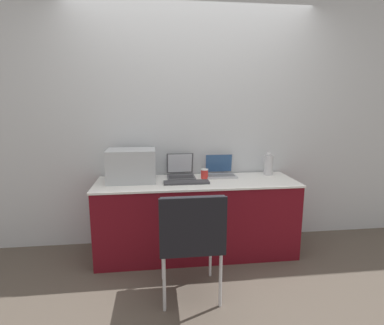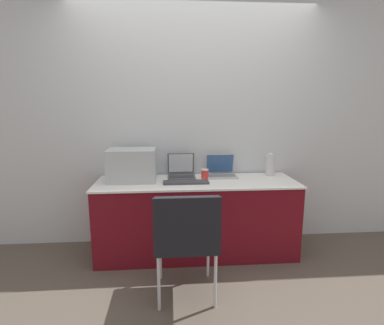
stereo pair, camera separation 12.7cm
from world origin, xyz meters
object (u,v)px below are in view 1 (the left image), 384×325
chair (191,234)px  laptop_right (220,171)px  coffee_cup (205,174)px  printer (132,164)px  metal_pitcher (268,164)px  laptop_left (181,172)px  external_keyboard (186,182)px

chair → laptop_right: bearing=66.3°
laptop_right → coffee_cup: bearing=-152.8°
printer → metal_pitcher: (1.43, 0.11, -0.06)m
printer → laptop_right: (0.90, 0.12, -0.12)m
laptop_left → external_keyboard: (0.03, -0.26, -0.04)m
printer → laptop_right: bearing=7.8°
external_keyboard → laptop_left: bearing=97.4°
printer → metal_pitcher: bearing=4.6°
laptop_left → coffee_cup: laptop_left is taller
metal_pitcher → chair: 1.38m
coffee_cup → metal_pitcher: metal_pitcher is taller
laptop_right → coffee_cup: 0.20m
printer → coffee_cup: size_ratio=4.76×
printer → external_keyboard: printer is taller
metal_pitcher → chair: bearing=-134.8°
printer → chair: 1.03m
coffee_cup → metal_pitcher: size_ratio=0.39×
laptop_left → laptop_right: laptop_left is taller
metal_pitcher → laptop_right: bearing=178.9°
printer → coffee_cup: (0.72, 0.03, -0.12)m
external_keyboard → coffee_cup: bearing=40.3°
chair → laptop_left: bearing=89.8°
external_keyboard → metal_pitcher: 0.95m
printer → chair: size_ratio=0.53×
coffee_cup → printer: bearing=-177.6°
coffee_cup → chair: size_ratio=0.11×
laptop_right → metal_pitcher: size_ratio=1.27×
metal_pitcher → coffee_cup: bearing=-173.3°
external_keyboard → chair: (-0.04, -0.69, -0.21)m
laptop_left → laptop_right: size_ratio=0.96×
printer → chair: (0.48, -0.84, -0.37)m
coffee_cup → metal_pitcher: bearing=6.7°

